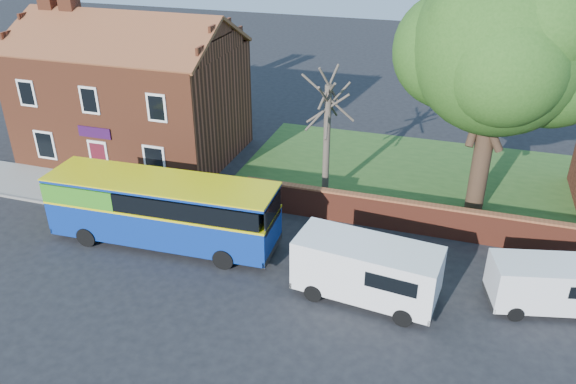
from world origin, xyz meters
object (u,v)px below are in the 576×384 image
(van_far, at_px, (553,284))
(bus, at_px, (156,207))
(large_tree, at_px, (502,52))
(van_near, at_px, (367,269))

(van_far, bearing_deg, bus, 167.90)
(van_far, bearing_deg, large_tree, 97.92)
(van_near, bearing_deg, large_tree, 72.15)
(van_near, relative_size, large_tree, 0.47)
(bus, distance_m, large_tree, 16.94)
(large_tree, bearing_deg, van_far, -68.80)
(van_near, bearing_deg, bus, 179.53)
(van_near, xyz_separation_m, large_tree, (3.99, 8.86, 6.61))
(bus, distance_m, van_near, 9.87)
(van_far, relative_size, large_tree, 0.40)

